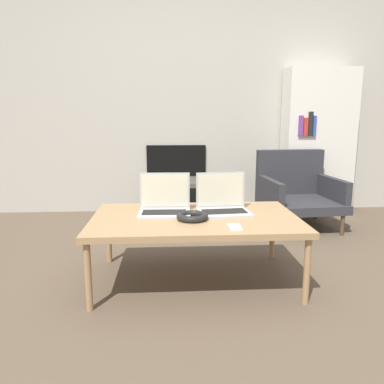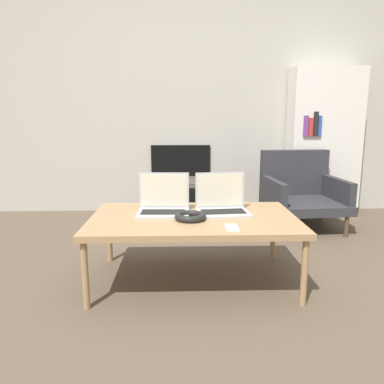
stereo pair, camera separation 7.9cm
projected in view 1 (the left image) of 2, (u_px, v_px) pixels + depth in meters
name	position (u px, v px, depth m)	size (l,w,h in m)	color
ground_plane	(199.00, 305.00, 2.05)	(14.00, 14.00, 0.00)	brown
wall_back	(183.00, 91.00, 3.94)	(7.00, 0.08, 2.60)	#ADA89E
table	(195.00, 221.00, 2.28)	(1.25, 0.76, 0.41)	#9E7A51
laptop_left	(165.00, 205.00, 2.35)	(0.33, 0.25, 0.25)	#B2B2B7
laptop_right	(223.00, 204.00, 2.37)	(0.34, 0.27, 0.25)	#B2B2B7
headphones	(192.00, 216.00, 2.20)	(0.19, 0.19, 0.04)	black
phone	(235.00, 227.00, 2.04)	(0.07, 0.12, 0.01)	silver
tv	(177.00, 198.00, 3.85)	(0.54, 0.50, 0.38)	#4C473D
armchair	(296.00, 189.00, 3.56)	(0.71, 0.72, 0.70)	#2D2D33
bookshelf	(317.00, 142.00, 3.93)	(0.71, 0.32, 1.50)	silver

